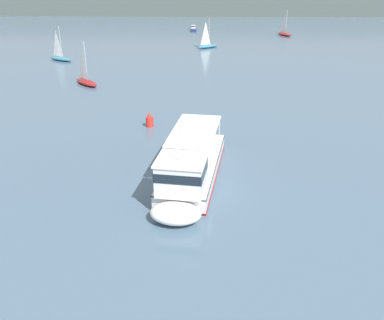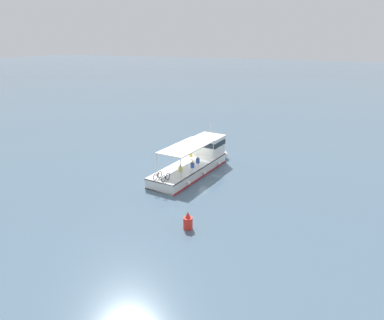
# 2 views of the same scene
# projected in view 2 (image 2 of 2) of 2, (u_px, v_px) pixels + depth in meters

# --- Properties ---
(ground_plane) EXTENTS (400.00, 400.00, 0.00)m
(ground_plane) POSITION_uv_depth(u_px,v_px,m) (198.00, 167.00, 38.96)
(ground_plane) COLOR slate
(ferry_main) EXTENTS (4.77, 13.03, 5.32)m
(ferry_main) POSITION_uv_depth(u_px,v_px,m) (197.00, 161.00, 37.81)
(ferry_main) COLOR white
(ferry_main) RESTS_ON ground
(channel_buoy) EXTENTS (0.70, 0.70, 1.40)m
(channel_buoy) POSITION_uv_depth(u_px,v_px,m) (188.00, 222.00, 26.24)
(channel_buoy) COLOR red
(channel_buoy) RESTS_ON ground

